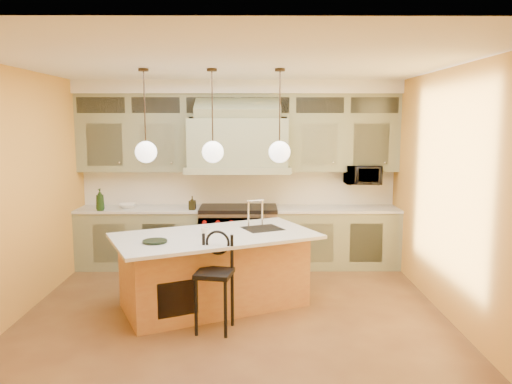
{
  "coord_description": "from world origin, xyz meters",
  "views": [
    {
      "loc": [
        0.22,
        -5.53,
        2.29
      ],
      "look_at": [
        0.27,
        0.7,
        1.4
      ],
      "focal_mm": 35.0,
      "sensor_mm": 36.0,
      "label": 1
    }
  ],
  "objects_px": {
    "microwave": "(362,175)",
    "counter_stool": "(215,275)",
    "kitchen_island": "(215,269)",
    "range": "(239,236)"
  },
  "relations": [
    {
      "from": "microwave",
      "to": "counter_stool",
      "type": "bearing_deg",
      "value": -130.32
    },
    {
      "from": "kitchen_island",
      "to": "microwave",
      "type": "relative_size",
      "value": 5.0
    },
    {
      "from": "range",
      "to": "microwave",
      "type": "distance_m",
      "value": 2.18
    },
    {
      "from": "kitchen_island",
      "to": "counter_stool",
      "type": "bearing_deg",
      "value": -110.04
    },
    {
      "from": "kitchen_island",
      "to": "microwave",
      "type": "height_order",
      "value": "microwave"
    },
    {
      "from": "counter_stool",
      "to": "microwave",
      "type": "relative_size",
      "value": 2.01
    },
    {
      "from": "kitchen_island",
      "to": "counter_stool",
      "type": "xyz_separation_m",
      "value": [
        0.06,
        -0.72,
        0.15
      ]
    },
    {
      "from": "range",
      "to": "kitchen_island",
      "type": "xyz_separation_m",
      "value": [
        -0.25,
        -1.69,
        -0.01
      ]
    },
    {
      "from": "range",
      "to": "microwave",
      "type": "relative_size",
      "value": 2.21
    },
    {
      "from": "kitchen_island",
      "to": "counter_stool",
      "type": "distance_m",
      "value": 0.74
    }
  ]
}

